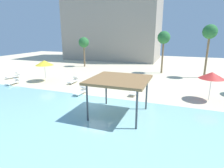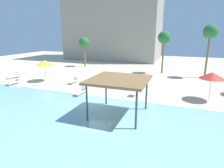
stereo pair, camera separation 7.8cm
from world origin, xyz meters
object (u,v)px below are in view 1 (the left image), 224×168
beach_umbrella_red_0 (212,75)px  lounge_chair_1 (14,76)px  beach_umbrella_yellow_3 (44,63)px  lounge_chair_6 (74,80)px  lounge_chair_5 (135,91)px  lounge_chair_4 (14,82)px  palm_tree_0 (210,33)px  shade_pavilion (119,81)px  lounge_chair_0 (81,91)px  palm_tree_1 (84,43)px  palm_tree_2 (164,39)px  lounge_chair_2 (109,80)px

beach_umbrella_red_0 → lounge_chair_1: bearing=178.9°
beach_umbrella_yellow_3 → lounge_chair_6: beach_umbrella_yellow_3 is taller
beach_umbrella_yellow_3 → lounge_chair_5: size_ratio=1.41×
lounge_chair_1 → lounge_chair_6: 9.26m
lounge_chair_4 → palm_tree_0: 26.01m
shade_pavilion → palm_tree_0: palm_tree_0 is taller
lounge_chair_6 → lounge_chair_0: bearing=38.1°
beach_umbrella_red_0 → lounge_chair_4: 21.95m
lounge_chair_6 → beach_umbrella_yellow_3: bearing=-85.1°
lounge_chair_4 → lounge_chair_6: same height
lounge_chair_4 → palm_tree_1: size_ratio=0.35×
shade_pavilion → lounge_chair_1: shade_pavilion is taller
lounge_chair_6 → palm_tree_0: 19.01m
beach_umbrella_red_0 → lounge_chair_0: size_ratio=1.39×
beach_umbrella_red_0 → lounge_chair_5: size_ratio=1.38×
beach_umbrella_red_0 → lounge_chair_0: bearing=-167.8°
beach_umbrella_yellow_3 → palm_tree_0: 22.10m
lounge_chair_4 → lounge_chair_5: 14.93m
beach_umbrella_yellow_3 → lounge_chair_6: bearing=7.2°
lounge_chair_0 → palm_tree_0: 18.75m
beach_umbrella_red_0 → palm_tree_1: size_ratio=0.49×
lounge_chair_1 → palm_tree_2: bearing=138.4°
lounge_chair_6 → lounge_chair_4: bearing=-66.5°
shade_pavilion → beach_umbrella_yellow_3: shade_pavilion is taller
beach_umbrella_yellow_3 → lounge_chair_5: bearing=-6.1°
beach_umbrella_red_0 → palm_tree_2: size_ratio=0.42×
lounge_chair_4 → palm_tree_0: bearing=115.8°
lounge_chair_2 → lounge_chair_6: size_ratio=1.01×
lounge_chair_5 → palm_tree_1: bearing=-131.1°
beach_umbrella_red_0 → lounge_chair_5: beach_umbrella_red_0 is taller
beach_umbrella_yellow_3 → lounge_chair_4: 4.30m
lounge_chair_6 → palm_tree_2: (9.75, 10.14, 4.98)m
lounge_chair_0 → shade_pavilion: bearing=59.9°
shade_pavilion → beach_umbrella_red_0: (6.86, 6.05, -0.32)m
shade_pavilion → palm_tree_2: palm_tree_2 is taller
lounge_chair_0 → lounge_chair_2: same height
lounge_chair_6 → palm_tree_1: size_ratio=0.35×
lounge_chair_0 → lounge_chair_4: 9.69m
beach_umbrella_yellow_3 → lounge_chair_4: (-2.64, -2.67, -2.09)m
beach_umbrella_red_0 → lounge_chair_1: beach_umbrella_red_0 is taller
lounge_chair_4 → lounge_chair_6: bearing=113.2°
lounge_chair_0 → lounge_chair_6: bearing=-136.3°
lounge_chair_0 → palm_tree_1: bearing=-149.6°
lounge_chair_0 → lounge_chair_1: size_ratio=0.97×
beach_umbrella_red_0 → palm_tree_1: palm_tree_1 is taller
lounge_chair_6 → palm_tree_2: size_ratio=0.30×
palm_tree_1 → palm_tree_2: bearing=-5.1°
palm_tree_1 → beach_umbrella_yellow_3: bearing=-86.6°
beach_umbrella_red_0 → lounge_chair_2: size_ratio=1.38×
palm_tree_0 → palm_tree_2: size_ratio=1.13×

